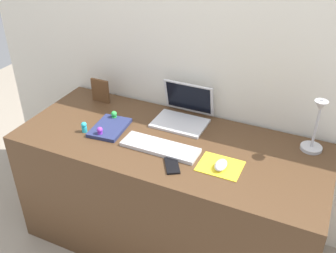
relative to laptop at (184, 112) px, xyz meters
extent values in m
plane|color=gray|center=(0.02, -0.24, -0.79)|extent=(6.00, 6.00, 0.00)
cube|color=silver|center=(0.02, 0.15, -0.02)|extent=(2.87, 0.05, 1.54)
cube|color=#4C331E|center=(0.02, -0.24, -0.42)|extent=(1.67, 0.69, 0.74)
cube|color=silver|center=(0.00, -0.06, -0.05)|extent=(0.30, 0.21, 0.01)
cube|color=silver|center=(0.00, 0.07, 0.06)|extent=(0.30, 0.06, 0.20)
cube|color=black|center=(0.00, 0.07, 0.06)|extent=(0.27, 0.04, 0.17)
cube|color=silver|center=(0.01, -0.33, -0.04)|extent=(0.41, 0.13, 0.02)
cube|color=yellow|center=(0.34, -0.34, -0.05)|extent=(0.21, 0.17, 0.00)
ellipsoid|color=silver|center=(0.34, -0.35, -0.03)|extent=(0.06, 0.10, 0.03)
cube|color=black|center=(0.12, -0.44, -0.05)|extent=(0.12, 0.14, 0.01)
cylinder|color=#B7B7BC|center=(0.72, 0.00, -0.04)|extent=(0.11, 0.11, 0.02)
cylinder|color=#B7B7BC|center=(0.72, 0.00, 0.10)|extent=(0.01, 0.01, 0.26)
cylinder|color=#B7B7BC|center=(0.72, -0.04, 0.23)|extent=(0.01, 0.07, 0.08)
cone|color=#B7B7BC|center=(0.72, -0.08, 0.24)|extent=(0.06, 0.06, 0.05)
cube|color=navy|center=(-0.33, -0.27, -0.04)|extent=(0.19, 0.26, 0.02)
cube|color=brown|center=(-0.56, -0.01, 0.02)|extent=(0.12, 0.02, 0.15)
cylinder|color=purple|center=(-0.34, -0.36, -0.04)|extent=(0.03, 0.03, 0.03)
sphere|color=purple|center=(-0.34, -0.36, -0.01)|extent=(0.03, 0.03, 0.03)
cylinder|color=green|center=(-0.36, -0.18, -0.04)|extent=(0.03, 0.03, 0.03)
sphere|color=green|center=(-0.36, -0.18, -0.01)|extent=(0.03, 0.03, 0.03)
cylinder|color=#28B7CC|center=(-0.45, -0.35, -0.04)|extent=(0.03, 0.03, 0.03)
sphere|color=#28B7CC|center=(-0.45, -0.35, -0.01)|extent=(0.03, 0.03, 0.03)
camera|label=1|loc=(0.74, -1.81, 1.10)|focal=41.54mm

